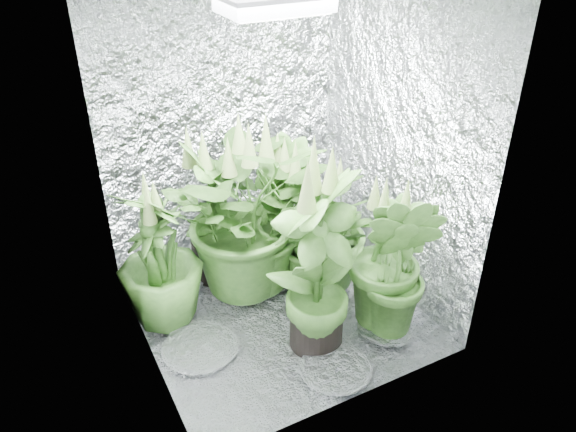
{
  "coord_description": "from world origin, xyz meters",
  "views": [
    {
      "loc": [
        -1.21,
        -2.44,
        2.3
      ],
      "look_at": [
        0.07,
        0.0,
        0.67
      ],
      "focal_mm": 35.0,
      "sensor_mm": 36.0,
      "label": 1
    }
  ],
  "objects_px": {
    "plant_a": "(248,213)",
    "grow_lamp": "(274,3)",
    "plant_b": "(212,214)",
    "plant_d": "(159,258)",
    "plant_g": "(393,262)",
    "plant_f": "(318,263)",
    "plant_c": "(284,215)",
    "circulation_fan": "(310,220)",
    "plant_e": "(323,230)"
  },
  "relations": [
    {
      "from": "plant_f",
      "to": "circulation_fan",
      "type": "distance_m",
      "value": 1.18
    },
    {
      "from": "plant_a",
      "to": "plant_c",
      "type": "relative_size",
      "value": 1.19
    },
    {
      "from": "grow_lamp",
      "to": "plant_f",
      "type": "xyz_separation_m",
      "value": [
        0.07,
        -0.36,
        -1.26
      ]
    },
    {
      "from": "circulation_fan",
      "to": "plant_g",
      "type": "bearing_deg",
      "value": -88.39
    },
    {
      "from": "plant_a",
      "to": "circulation_fan",
      "type": "height_order",
      "value": "plant_a"
    },
    {
      "from": "plant_a",
      "to": "plant_c",
      "type": "xyz_separation_m",
      "value": [
        0.26,
        0.02,
        -0.1
      ]
    },
    {
      "from": "plant_a",
      "to": "plant_d",
      "type": "bearing_deg",
      "value": -174.98
    },
    {
      "from": "plant_a",
      "to": "plant_d",
      "type": "relative_size",
      "value": 1.26
    },
    {
      "from": "grow_lamp",
      "to": "plant_c",
      "type": "bearing_deg",
      "value": 56.71
    },
    {
      "from": "plant_c",
      "to": "plant_d",
      "type": "distance_m",
      "value": 0.85
    },
    {
      "from": "plant_e",
      "to": "plant_a",
      "type": "bearing_deg",
      "value": 151.8
    },
    {
      "from": "plant_b",
      "to": "plant_f",
      "type": "distance_m",
      "value": 0.94
    },
    {
      "from": "plant_b",
      "to": "plant_d",
      "type": "xyz_separation_m",
      "value": [
        -0.44,
        -0.29,
        -0.02
      ]
    },
    {
      "from": "grow_lamp",
      "to": "plant_g",
      "type": "xyz_separation_m",
      "value": [
        0.51,
        -0.43,
        -1.35
      ]
    },
    {
      "from": "plant_a",
      "to": "plant_g",
      "type": "height_order",
      "value": "plant_a"
    },
    {
      "from": "grow_lamp",
      "to": "plant_d",
      "type": "relative_size",
      "value": 0.52
    },
    {
      "from": "plant_f",
      "to": "plant_b",
      "type": "bearing_deg",
      "value": 106.22
    },
    {
      "from": "grow_lamp",
      "to": "plant_b",
      "type": "distance_m",
      "value": 1.47
    },
    {
      "from": "plant_a",
      "to": "plant_e",
      "type": "distance_m",
      "value": 0.48
    },
    {
      "from": "plant_c",
      "to": "circulation_fan",
      "type": "relative_size",
      "value": 2.58
    },
    {
      "from": "grow_lamp",
      "to": "plant_d",
      "type": "bearing_deg",
      "value": 158.53
    },
    {
      "from": "plant_b",
      "to": "circulation_fan",
      "type": "height_order",
      "value": "plant_b"
    },
    {
      "from": "grow_lamp",
      "to": "plant_a",
      "type": "distance_m",
      "value": 1.3
    },
    {
      "from": "plant_d",
      "to": "plant_b",
      "type": "bearing_deg",
      "value": 33.18
    },
    {
      "from": "plant_c",
      "to": "plant_g",
      "type": "relative_size",
      "value": 1.0
    },
    {
      "from": "grow_lamp",
      "to": "circulation_fan",
      "type": "xyz_separation_m",
      "value": [
        0.58,
        0.62,
        -1.66
      ]
    },
    {
      "from": "plant_b",
      "to": "plant_g",
      "type": "bearing_deg",
      "value": -53.79
    },
    {
      "from": "plant_c",
      "to": "plant_e",
      "type": "distance_m",
      "value": 0.28
    },
    {
      "from": "circulation_fan",
      "to": "grow_lamp",
      "type": "bearing_deg",
      "value": -127.7
    },
    {
      "from": "grow_lamp",
      "to": "plant_f",
      "type": "relative_size",
      "value": 0.41
    },
    {
      "from": "plant_b",
      "to": "plant_e",
      "type": "bearing_deg",
      "value": -39.39
    },
    {
      "from": "grow_lamp",
      "to": "plant_c",
      "type": "xyz_separation_m",
      "value": [
        0.21,
        0.32,
        -1.36
      ]
    },
    {
      "from": "plant_e",
      "to": "plant_g",
      "type": "bearing_deg",
      "value": -73.23
    },
    {
      "from": "grow_lamp",
      "to": "plant_g",
      "type": "height_order",
      "value": "grow_lamp"
    },
    {
      "from": "grow_lamp",
      "to": "plant_e",
      "type": "distance_m",
      "value": 1.43
    },
    {
      "from": "plant_c",
      "to": "plant_b",
      "type": "bearing_deg",
      "value": 151.35
    },
    {
      "from": "grow_lamp",
      "to": "plant_a",
      "type": "xyz_separation_m",
      "value": [
        -0.05,
        0.3,
        -1.26
      ]
    },
    {
      "from": "plant_d",
      "to": "plant_f",
      "type": "distance_m",
      "value": 0.94
    },
    {
      "from": "grow_lamp",
      "to": "plant_b",
      "type": "bearing_deg",
      "value": 109.95
    },
    {
      "from": "plant_b",
      "to": "plant_a",
      "type": "bearing_deg",
      "value": -58.2
    },
    {
      "from": "grow_lamp",
      "to": "plant_e",
      "type": "xyz_separation_m",
      "value": [
        0.36,
        0.08,
        -1.38
      ]
    },
    {
      "from": "plant_b",
      "to": "plant_e",
      "type": "distance_m",
      "value": 0.72
    },
    {
      "from": "plant_a",
      "to": "grow_lamp",
      "type": "bearing_deg",
      "value": -80.83
    },
    {
      "from": "plant_b",
      "to": "plant_d",
      "type": "distance_m",
      "value": 0.53
    },
    {
      "from": "plant_g",
      "to": "plant_e",
      "type": "bearing_deg",
      "value": 106.77
    },
    {
      "from": "plant_g",
      "to": "plant_f",
      "type": "bearing_deg",
      "value": 170.81
    },
    {
      "from": "plant_f",
      "to": "plant_e",
      "type": "bearing_deg",
      "value": 56.33
    },
    {
      "from": "plant_e",
      "to": "plant_f",
      "type": "relative_size",
      "value": 0.76
    },
    {
      "from": "plant_c",
      "to": "plant_d",
      "type": "xyz_separation_m",
      "value": [
        -0.84,
        -0.07,
        -0.02
      ]
    },
    {
      "from": "plant_c",
      "to": "plant_f",
      "type": "xyz_separation_m",
      "value": [
        -0.14,
        -0.67,
        0.1
      ]
    }
  ]
}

